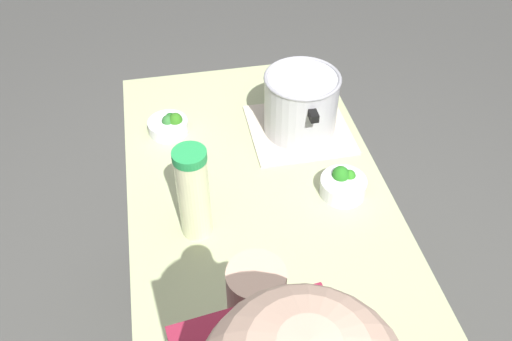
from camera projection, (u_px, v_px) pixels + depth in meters
The scene contains 6 objects.
counter_slab at pixel (256, 277), 1.94m from camera, with size 1.23×0.75×0.94m, color #ABB482.
dish_cloth at pixel (299, 129), 1.79m from camera, with size 0.31×0.32×0.01m, color beige.
cooking_pot at pixel (301, 103), 1.72m from camera, with size 0.31×0.24×0.20m.
lemonade_pitcher at pixel (194, 193), 1.39m from camera, with size 0.09×0.09×0.28m.
broccoli_bowl_front at pixel (343, 184), 1.57m from camera, with size 0.13×0.13×0.08m.
broccoli_bowl_center at pixel (169, 125), 1.77m from camera, with size 0.13×0.13×0.07m.
Camera 1 is at (1.12, -0.22, 2.08)m, focal length 38.39 mm.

